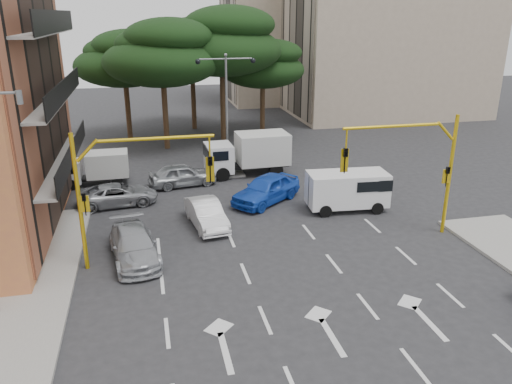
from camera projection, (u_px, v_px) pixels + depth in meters
ground at (290, 268)px, 21.66m from camera, size 120.00×120.00×0.00m
median_strip at (228, 164)px, 36.32m from camera, size 1.40×6.00×0.15m
apartment_beige_near at (388, 25)px, 52.04m from camera, size 20.20×12.15×18.70m
apartment_beige_far at (291, 31)px, 61.93m from camera, size 16.20×12.15×16.70m
pine_left_near at (162, 53)px, 38.42m from camera, size 9.15×9.15×10.23m
pine_center at (222, 41)px, 41.06m from camera, size 9.98×9.98×11.16m
pine_left_far at (124, 58)px, 41.69m from camera, size 8.32×8.32×9.30m
pine_right at (263, 64)px, 44.44m from camera, size 7.49×7.49×8.37m
pine_back at (192, 47)px, 45.47m from camera, size 9.15×9.15×10.23m
signal_mast_right at (418, 160)px, 23.60m from camera, size 5.79×0.37×6.00m
signal_mast_left at (122, 181)px, 20.75m from camera, size 5.79×0.37×6.00m
street_lamp_center at (226, 90)px, 34.51m from camera, size 4.16×0.36×7.77m
car_white_hatch at (206, 214)px, 25.78m from camera, size 2.00×4.26×1.35m
car_blue_compact at (266, 189)px, 29.03m from camera, size 4.94×4.47×1.63m
car_silver_wagon at (134, 245)px, 22.26m from camera, size 2.55×4.93×1.37m
car_silver_cross_a at (118, 195)px, 28.68m from camera, size 4.69×2.58×1.25m
car_silver_cross_b at (183, 175)px, 31.84m from camera, size 4.51×2.40×1.46m
van_white at (347, 191)px, 27.85m from camera, size 4.55×2.33×2.20m
box_truck_a at (95, 169)px, 31.95m from camera, size 4.33×1.86×2.12m
box_truck_b at (248, 154)px, 33.92m from camera, size 5.80×2.57×2.82m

